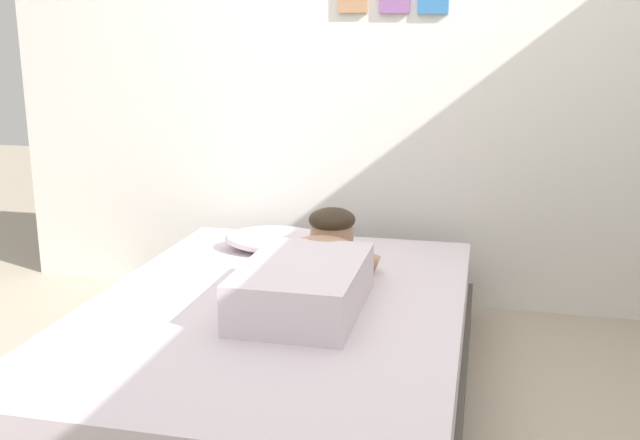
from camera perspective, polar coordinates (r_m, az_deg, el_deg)
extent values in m
cube|color=silver|center=(3.72, 5.88, 12.33)|extent=(4.17, 0.10, 2.50)
cube|color=#4C4742|center=(2.89, -3.37, -12.05)|extent=(1.44, 2.03, 0.18)
cube|color=silver|center=(2.81, -3.42, -8.46)|extent=(1.39, 1.97, 0.21)
ellipsoid|color=silver|center=(3.39, -3.31, -1.58)|extent=(0.52, 0.32, 0.11)
cube|color=silver|center=(2.65, -1.32, -5.24)|extent=(0.42, 0.64, 0.18)
ellipsoid|color=tan|center=(2.96, 0.30, -2.76)|extent=(0.32, 0.20, 0.16)
sphere|color=tan|center=(3.10, 0.95, -1.22)|extent=(0.19, 0.19, 0.19)
ellipsoid|color=#332619|center=(3.08, 0.95, 0.04)|extent=(0.20, 0.20, 0.10)
cylinder|color=tan|center=(3.12, -0.93, -2.45)|extent=(0.23, 0.07, 0.14)
cylinder|color=tan|center=(3.08, 2.69, -2.68)|extent=(0.23, 0.07, 0.14)
cylinder|color=white|center=(3.13, 2.68, -3.23)|extent=(0.09, 0.09, 0.07)
torus|color=white|center=(3.12, 3.71, -3.29)|extent=(0.05, 0.01, 0.05)
cube|color=black|center=(2.72, -0.87, -6.63)|extent=(0.07, 0.14, 0.01)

